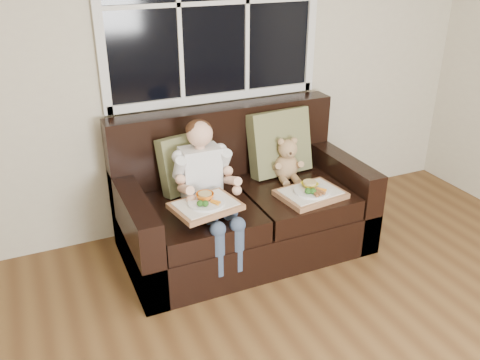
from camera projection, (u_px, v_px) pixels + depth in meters
name	position (u px, v px, depth m)	size (l,w,h in m)	color
window_back	(213.00, 3.00, 3.44)	(1.62, 0.04, 1.37)	black
loveseat	(241.00, 207.00, 3.63)	(1.70, 0.92, 0.96)	black
pillow_left	(187.00, 163.00, 3.49)	(0.43, 0.27, 0.41)	olive
pillow_right	(280.00, 142.00, 3.74)	(0.49, 0.26, 0.49)	olive
child	(206.00, 178.00, 3.28)	(0.38, 0.59, 0.85)	silver
teddy_bear	(287.00, 162.00, 3.68)	(0.21, 0.26, 0.33)	#A98059
tray_left	(206.00, 205.00, 3.10)	(0.44, 0.37, 0.09)	#926342
tray_right	(311.00, 193.00, 3.45)	(0.46, 0.37, 0.10)	#926342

